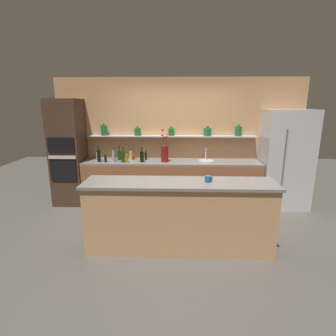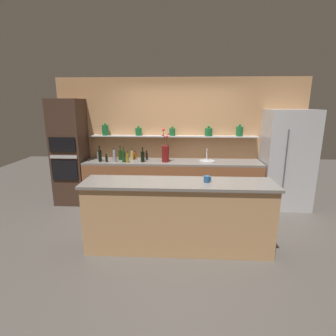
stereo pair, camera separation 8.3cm
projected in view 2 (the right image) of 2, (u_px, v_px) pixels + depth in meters
name	position (u px, v px, depth m)	size (l,w,h in m)	color
ground_plane	(178.00, 230.00, 4.41)	(12.00, 12.00, 0.00)	#4C4742
back_wall_unit	(180.00, 140.00, 5.64)	(5.20, 0.28, 2.60)	tan
back_counter_unit	(172.00, 182.00, 5.51)	(3.62, 0.62, 0.92)	brown
island_counter	(178.00, 216.00, 3.76)	(2.69, 0.61, 1.02)	tan
refrigerator	(287.00, 160.00, 5.22)	(0.92, 0.73, 1.97)	#B7B7BC
oven_tower	(70.00, 152.00, 5.46)	(0.62, 0.64, 2.17)	#3D281E
flower_vase	(165.00, 153.00, 5.29)	(0.16, 0.16, 0.68)	maroon
sink_fixture	(207.00, 160.00, 5.36)	(0.32, 0.32, 0.25)	#B7B7BC
bottle_spirit_0	(99.00, 156.00, 5.48)	(0.08, 0.08, 0.23)	gray
bottle_spirit_1	(132.00, 155.00, 5.50)	(0.07, 0.07, 0.23)	tan
bottle_sauce_2	(115.00, 156.00, 5.54)	(0.05, 0.05, 0.19)	maroon
bottle_wine_3	(120.00, 155.00, 5.50)	(0.08, 0.08, 0.29)	#193814
bottle_sauce_4	(147.00, 156.00, 5.52)	(0.05, 0.05, 0.20)	black
bottle_oil_5	(128.00, 158.00, 5.24)	(0.05, 0.05, 0.22)	olive
bottle_wine_6	(124.00, 156.00, 5.29)	(0.07, 0.07, 0.31)	#193814
bottle_wine_7	(143.00, 156.00, 5.30)	(0.08, 0.08, 0.30)	black
bottle_sauce_8	(135.00, 156.00, 5.59)	(0.05, 0.05, 0.17)	#9E4C0A
bottle_spirit_9	(114.00, 156.00, 5.31)	(0.06, 0.06, 0.28)	gray
bottle_sauce_10	(107.00, 159.00, 5.32)	(0.05, 0.05, 0.16)	black
bottle_wine_11	(100.00, 155.00, 5.32)	(0.07, 0.07, 0.33)	black
coffee_mug	(207.00, 179.00, 3.61)	(0.11, 0.09, 0.09)	#235184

